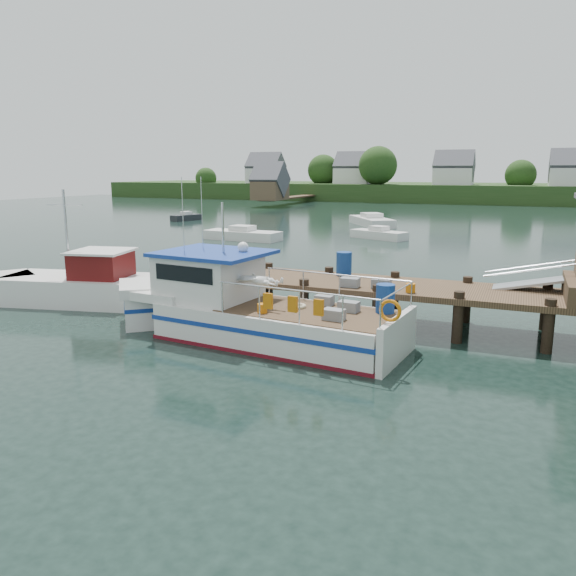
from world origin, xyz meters
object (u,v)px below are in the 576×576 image
at_px(moored_d, 371,221).
at_px(moored_a, 242,235).
at_px(moored_b, 379,234).
at_px(lobster_boat, 243,309).
at_px(dock, 534,268).
at_px(moored_rowboat, 186,263).
at_px(moored_e, 186,217).
at_px(work_boat, 81,285).

bearing_deg(moored_d, moored_a, -115.83).
height_order(moored_b, moored_d, moored_d).
bearing_deg(lobster_boat, moored_a, 123.32).
xyz_separation_m(moored_b, moored_d, (-3.29, 10.48, 0.07)).
bearing_deg(dock, moored_d, 112.04).
xyz_separation_m(moored_rowboat, moored_e, (-16.63, 25.72, -0.03)).
relative_size(dock, moored_e, 4.56).
bearing_deg(lobster_boat, moored_rowboat, 136.76).
relative_size(lobster_boat, work_boat, 1.22).
bearing_deg(moored_b, work_boat, -115.03).
height_order(dock, moored_rowboat, dock).
bearing_deg(moored_b, moored_a, -166.16).
bearing_deg(moored_rowboat, dock, -1.24).
height_order(lobster_boat, moored_a, lobster_boat).
height_order(moored_b, moored_e, moored_b).
distance_m(lobster_boat, work_boat, 8.25).
xyz_separation_m(dock, work_boat, (-16.35, -1.61, -1.54)).
height_order(moored_a, moored_b, moored_a).
xyz_separation_m(moored_d, moored_e, (-19.31, -2.33, -0.08)).
height_order(moored_d, moored_e, moored_d).
bearing_deg(lobster_boat, work_boat, 173.99).
bearing_deg(moored_rowboat, moored_a, 124.25).
height_order(lobster_boat, moored_rowboat, lobster_boat).
bearing_deg(dock, moored_rowboat, 159.21).
bearing_deg(work_boat, dock, -7.17).
bearing_deg(moored_rowboat, work_boat, -68.70).
distance_m(work_boat, moored_e, 37.62).
height_order(moored_rowboat, moored_d, moored_d).
relative_size(moored_rowboat, moored_e, 1.03).
xyz_separation_m(moored_rowboat, moored_d, (2.68, 28.05, 0.05)).
height_order(lobster_boat, work_boat, lobster_boat).
distance_m(dock, lobster_boat, 9.01).
bearing_deg(moored_a, lobster_boat, -38.71).
xyz_separation_m(work_boat, moored_d, (2.44, 35.95, -0.27)).
xyz_separation_m(moored_a, moored_d, (6.08, 15.09, 0.03)).
bearing_deg(moored_d, work_boat, -97.76).
relative_size(moored_d, moored_e, 1.94).
relative_size(moored_rowboat, moored_a, 0.62).
xyz_separation_m(lobster_boat, moored_a, (-11.71, 22.57, -0.50)).
bearing_deg(moored_d, moored_rowboat, -99.34).
relative_size(moored_a, moored_b, 1.27).
relative_size(dock, lobster_boat, 1.60).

